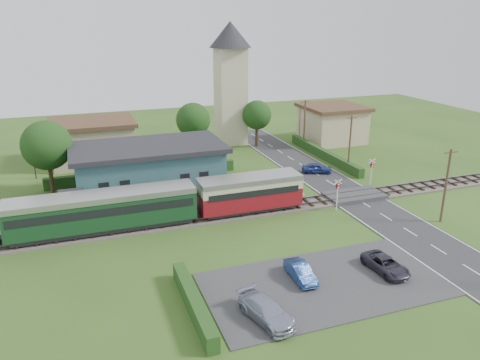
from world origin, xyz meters
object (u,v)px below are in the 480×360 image
object	(u,v)px
station_building	(149,168)
house_east	(332,123)
house_west	(93,141)
crossing_signal_near	(338,190)
train	(65,215)
car_park_silver	(266,311)
church_tower	(230,75)
car_on_road	(317,168)
pedestrian_far	(108,204)
pedestrian_near	(234,190)
car_park_blue	(300,272)
crossing_signal_far	(372,168)
equipment_hut	(72,205)
car_park_dark	(386,265)

from	to	relation	value
station_building	house_east	size ratio (longest dim) A/B	1.82
house_west	crossing_signal_near	bearing A→B (deg)	-49.89
train	car_park_silver	bearing A→B (deg)	-54.79
train	house_west	xyz separation A→B (m)	(3.62, 23.00, 0.61)
church_tower	car_on_road	distance (m)	20.48
church_tower	car_park_silver	world-z (taller)	church_tower
church_tower	house_east	bearing A→B (deg)	-14.93
car_on_road	church_tower	bearing A→B (deg)	39.52
station_building	church_tower	world-z (taller)	church_tower
station_building	pedestrian_far	xyz separation A→B (m)	(-4.85, -5.58, -1.29)
car_on_road	house_west	bearing A→B (deg)	83.14
pedestrian_near	crossing_signal_near	bearing A→B (deg)	154.96
house_west	car_park_blue	xyz separation A→B (m)	(12.21, -35.85, -2.13)
car_park_silver	crossing_signal_far	bearing A→B (deg)	27.77
car_park_blue	pedestrian_near	xyz separation A→B (m)	(0.35, 15.87, 0.69)
equipment_hut	train	world-z (taller)	train
pedestrian_near	equipment_hut	bearing A→B (deg)	5.84
equipment_hut	train	distance (m)	3.29
car_on_road	car_park_blue	world-z (taller)	car_on_road
car_on_road	pedestrian_near	xyz separation A→B (m)	(-12.66, -5.64, 0.70)
station_building	car_park_silver	distance (m)	25.75
car_park_dark	station_building	bearing A→B (deg)	116.39
train	car_park_dark	world-z (taller)	train
station_building	crossing_signal_near	xyz separation A→B (m)	(16.40, -11.40, -0.55)
car_park_silver	church_tower	bearing A→B (deg)	59.47
train	car_on_road	world-z (taller)	train
house_east	car_park_silver	size ratio (longest dim) A/B	1.94
equipment_hut	pedestrian_far	world-z (taller)	equipment_hut
house_west	crossing_signal_far	world-z (taller)	house_west
house_west	house_east	world-z (taller)	same
station_building	crossing_signal_near	size ratio (longest dim) A/B	4.88
church_tower	pedestrian_far	distance (m)	31.34
train	crossing_signal_near	bearing A→B (deg)	-5.49
train	car_on_road	size ratio (longest dim) A/B	12.03
train	pedestrian_far	xyz separation A→B (m)	(3.77, 3.41, -0.77)
house_west	car_park_blue	world-z (taller)	house_west
car_park_blue	car_on_road	bearing A→B (deg)	60.05
train	crossing_signal_far	world-z (taller)	train
train	pedestrian_near	xyz separation A→B (m)	(16.18, 3.02, -0.82)
car_park_dark	house_west	bearing A→B (deg)	112.45
station_building	car_on_road	bearing A→B (deg)	-0.94
station_building	car_park_dark	distance (m)	26.84
car_on_road	train	bearing A→B (deg)	129.47
church_tower	car_park_silver	distance (m)	45.16
house_east	crossing_signal_near	size ratio (longest dim) A/B	2.69
pedestrian_far	crossing_signal_near	bearing A→B (deg)	-102.79
crossing_signal_near	pedestrian_near	xyz separation A→B (m)	(-8.84, 5.43, -0.78)
car_on_road	car_park_silver	distance (m)	30.48
equipment_hut	house_east	xyz separation A→B (m)	(38.00, 18.80, 1.05)
crossing_signal_far	crossing_signal_near	bearing A→B (deg)	-146.31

